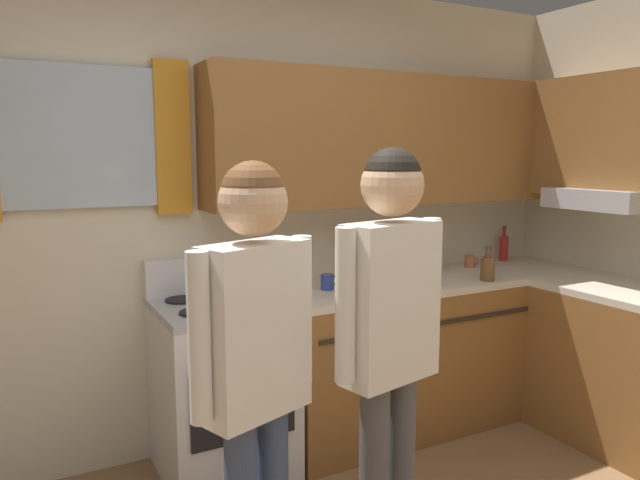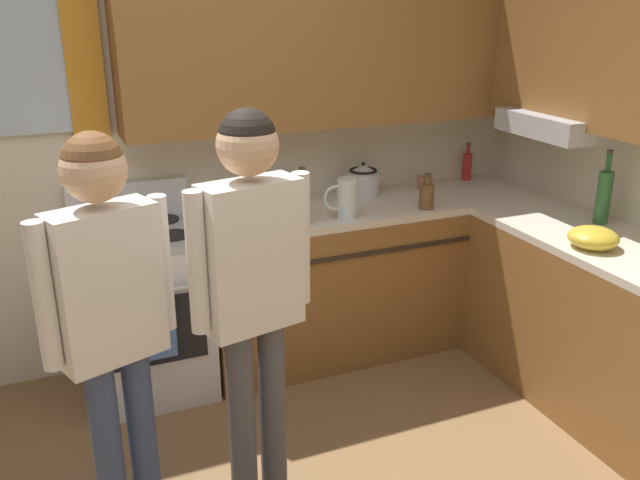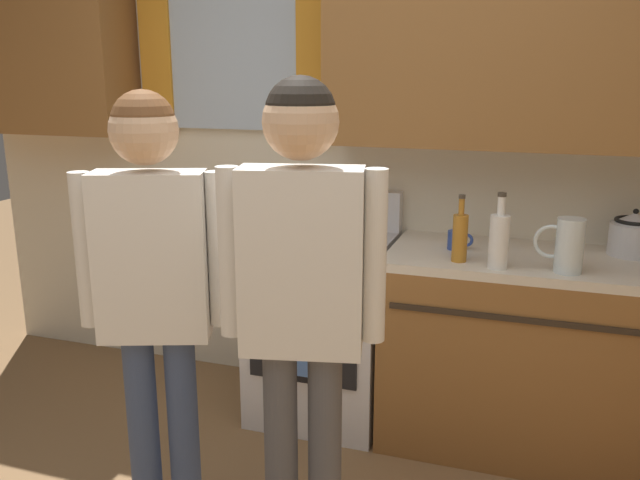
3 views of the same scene
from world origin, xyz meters
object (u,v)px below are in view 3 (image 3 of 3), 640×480
bottle_oil_amber (460,236)px  mug_cobalt_blue (457,240)px  water_pitcher (568,245)px  stove_oven (324,323)px  stovetop_kettle (634,234)px  adult_left (153,274)px  bottle_milk_white (499,240)px  adult_in_plaid (302,282)px

bottle_oil_amber → mug_cobalt_blue: 0.20m
bottle_oil_amber → water_pitcher: 0.42m
stove_oven → stovetop_kettle: size_ratio=4.02×
water_pitcher → adult_left: size_ratio=0.14×
bottle_milk_white → adult_left: size_ratio=0.19×
mug_cobalt_blue → water_pitcher: (0.46, -0.21, 0.07)m
adult_left → adult_in_plaid: bearing=0.2°
bottle_milk_white → mug_cobalt_blue: bottle_milk_white is taller
stove_oven → water_pitcher: bearing=-10.7°
mug_cobalt_blue → adult_in_plaid: size_ratio=0.07×
bottle_oil_amber → water_pitcher: bearing=-3.0°
mug_cobalt_blue → adult_in_plaid: (-0.34, -1.10, 0.11)m
bottle_milk_white → stovetop_kettle: (0.54, 0.39, -0.02)m
bottle_oil_amber → bottle_milk_white: bearing=-17.6°
stove_oven → bottle_oil_amber: bottle_oil_amber is taller
bottle_milk_white → mug_cobalt_blue: (-0.19, 0.24, -0.08)m
stovetop_kettle → water_pitcher: bearing=-128.1°
stovetop_kettle → water_pitcher: (-0.28, -0.36, 0.02)m
mug_cobalt_blue → adult_in_plaid: 1.15m
stove_oven → stovetop_kettle: (1.36, 0.15, 0.53)m
mug_cobalt_blue → stovetop_kettle: 0.75m
bottle_milk_white → adult_left: bearing=-141.2°
bottle_milk_white → bottle_oil_amber: bearing=162.4°
stove_oven → adult_left: bearing=-102.6°
bottle_oil_amber → bottle_milk_white: 0.17m
bottle_milk_white → adult_left: 1.37m
mug_cobalt_blue → adult_left: adult_left is taller
bottle_milk_white → adult_in_plaid: adult_in_plaid is taller
mug_cobalt_blue → water_pitcher: bearing=-25.0°
bottle_milk_white → adult_in_plaid: 1.01m
water_pitcher → adult_left: (-1.33, -0.89, 0.01)m
water_pitcher → adult_in_plaid: bearing=-132.1°
mug_cobalt_blue → adult_left: (-0.87, -1.10, 0.08)m
bottle_oil_amber → adult_in_plaid: bearing=-112.5°
stovetop_kettle → water_pitcher: 0.46m
bottle_milk_white → mug_cobalt_blue: size_ratio=2.73×
stove_oven → bottle_milk_white: bottle_milk_white is taller
water_pitcher → mug_cobalt_blue: bearing=155.0°
stovetop_kettle → adult_left: (-1.61, -1.24, 0.03)m
bottle_oil_amber → stovetop_kettle: bearing=25.5°
mug_cobalt_blue → stove_oven: bearing=-179.1°
adult_left → stovetop_kettle: bearing=37.7°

